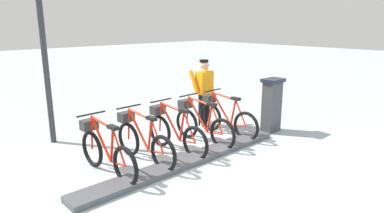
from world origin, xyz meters
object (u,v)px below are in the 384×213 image
Objects in this scene: payment_kiosk at (272,104)px; bike_docked_1 at (201,124)px; bike_docked_0 at (225,117)px; worker_near_rack at (204,90)px; lamp_post at (42,33)px; bike_docked_4 at (105,151)px; bike_docked_2 at (174,131)px; bike_docked_3 at (142,140)px.

bike_docked_1 is (0.57, 1.77, -0.24)m from payment_kiosk.
payment_kiosk reaches higher than bike_docked_0.
bike_docked_0 is 0.77m from bike_docked_1.
worker_near_rack reaches higher than payment_kiosk.
worker_near_rack reaches higher than bike_docked_0.
payment_kiosk is at bearing -124.27° from lamp_post.
bike_docked_1 is 1.00× the size of bike_docked_4.
bike_docked_0 is at bearing -125.65° from lamp_post.
bike_docked_1 is 2.30m from bike_docked_4.
worker_near_rack is at bearing -112.22° from lamp_post.
bike_docked_4 is at bearing 90.00° from bike_docked_1.
worker_near_rack is at bearing -62.85° from bike_docked_2.
bike_docked_3 is 2.68m from worker_near_rack.
worker_near_rack is at bearing -70.46° from bike_docked_3.
bike_docked_3 is at bearing 80.17° from payment_kiosk.
bike_docked_0 is at bearing -90.00° from bike_docked_4.
bike_docked_2 is 1.99m from worker_near_rack.
bike_docked_0 is 1.00× the size of bike_docked_3.
bike_docked_3 is (0.57, 3.30, -0.24)m from payment_kiosk.
bike_docked_2 and bike_docked_3 have the same top height.
bike_docked_4 is 3.40m from worker_near_rack.
bike_docked_4 is (0.00, 0.77, 0.00)m from bike_docked_3.
bike_docked_0 is 3.06m from bike_docked_4.
lamp_post is (2.23, 2.35, 1.92)m from bike_docked_1.
worker_near_rack is (1.45, 0.81, 0.24)m from payment_kiosk.
payment_kiosk is at bearing -119.71° from bike_docked_0.
bike_docked_2 is 0.49× the size of lamp_post.
lamp_post is (2.23, 3.11, 1.92)m from bike_docked_0.
bike_docked_0 is 1.00× the size of bike_docked_2.
bike_docked_2 is (0.00, 0.77, 0.00)m from bike_docked_1.
lamp_post reaches higher than bike_docked_2.
payment_kiosk is at bearing -98.01° from bike_docked_4.
bike_docked_0 is 4.28m from lamp_post.
lamp_post is at bearing 55.73° from payment_kiosk.
lamp_post is at bearing 46.43° from bike_docked_1.
bike_docked_2 and bike_docked_4 have the same top height.
bike_docked_2 is 3.34m from lamp_post.
bike_docked_4 is 1.04× the size of worker_near_rack.
worker_near_rack is (0.88, -3.25, 0.48)m from bike_docked_4.
lamp_post is at bearing 67.78° from worker_near_rack.
payment_kiosk is at bearing -150.84° from worker_near_rack.
bike_docked_1 is at bearing -90.00° from bike_docked_2.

